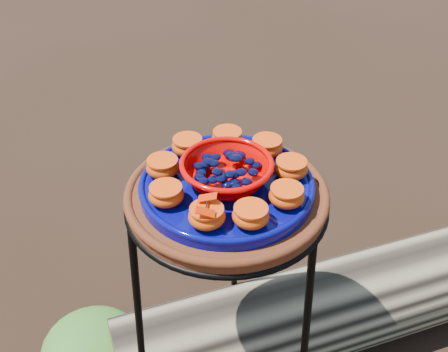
# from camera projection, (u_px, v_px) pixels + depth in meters

# --- Properties ---
(plant_stand) EXTENTS (0.44, 0.44, 0.70)m
(plant_stand) POSITION_uv_depth(u_px,v_px,m) (226.00, 318.00, 1.32)
(plant_stand) COLOR black
(plant_stand) RESTS_ON ground
(terracotta_saucer) EXTENTS (0.39, 0.39, 0.03)m
(terracotta_saucer) POSITION_uv_depth(u_px,v_px,m) (227.00, 198.00, 1.10)
(terracotta_saucer) COLOR #451A10
(terracotta_saucer) RESTS_ON plant_stand
(cobalt_plate) EXTENTS (0.34, 0.34, 0.02)m
(cobalt_plate) POSITION_uv_depth(u_px,v_px,m) (227.00, 187.00, 1.08)
(cobalt_plate) COLOR #070D55
(cobalt_plate) RESTS_ON terracotta_saucer
(red_bowl) EXTENTS (0.17, 0.17, 0.05)m
(red_bowl) POSITION_uv_depth(u_px,v_px,m) (227.00, 172.00, 1.06)
(red_bowl) COLOR #C50200
(red_bowl) RESTS_ON cobalt_plate
(glass_gems) EXTENTS (0.13, 0.13, 0.02)m
(glass_gems) POSITION_uv_depth(u_px,v_px,m) (227.00, 157.00, 1.04)
(glass_gems) COLOR black
(glass_gems) RESTS_ON red_bowl
(orange_half_0) EXTENTS (0.07, 0.07, 0.04)m
(orange_half_0) POSITION_uv_depth(u_px,v_px,m) (207.00, 216.00, 0.97)
(orange_half_0) COLOR #AB1C0C
(orange_half_0) RESTS_ON cobalt_plate
(orange_half_1) EXTENTS (0.07, 0.07, 0.04)m
(orange_half_1) POSITION_uv_depth(u_px,v_px,m) (251.00, 216.00, 0.97)
(orange_half_1) COLOR #AB1C0C
(orange_half_1) RESTS_ON cobalt_plate
(orange_half_2) EXTENTS (0.07, 0.07, 0.04)m
(orange_half_2) POSITION_uv_depth(u_px,v_px,m) (286.00, 196.00, 1.01)
(orange_half_2) COLOR #AB1C0C
(orange_half_2) RESTS_ON cobalt_plate
(orange_half_3) EXTENTS (0.07, 0.07, 0.04)m
(orange_half_3) POSITION_uv_depth(u_px,v_px,m) (291.00, 168.00, 1.08)
(orange_half_3) COLOR #AB1C0C
(orange_half_3) RESTS_ON cobalt_plate
(orange_half_4) EXTENTS (0.07, 0.07, 0.04)m
(orange_half_4) POSITION_uv_depth(u_px,v_px,m) (267.00, 147.00, 1.14)
(orange_half_4) COLOR #AB1C0C
(orange_half_4) RESTS_ON cobalt_plate
(orange_half_5) EXTENTS (0.07, 0.07, 0.04)m
(orange_half_5) POSITION_uv_depth(u_px,v_px,m) (227.00, 139.00, 1.17)
(orange_half_5) COLOR #AB1C0C
(orange_half_5) RESTS_ON cobalt_plate
(orange_half_6) EXTENTS (0.07, 0.07, 0.04)m
(orange_half_6) POSITION_uv_depth(u_px,v_px,m) (188.00, 146.00, 1.15)
(orange_half_6) COLOR #AB1C0C
(orange_half_6) RESTS_ON cobalt_plate
(orange_half_7) EXTENTS (0.07, 0.07, 0.04)m
(orange_half_7) POSITION_uv_depth(u_px,v_px,m) (163.00, 167.00, 1.09)
(orange_half_7) COLOR #AB1C0C
(orange_half_7) RESTS_ON cobalt_plate
(orange_half_8) EXTENTS (0.07, 0.07, 0.04)m
(orange_half_8) POSITION_uv_depth(u_px,v_px,m) (166.00, 195.00, 1.02)
(orange_half_8) COLOR #AB1C0C
(orange_half_8) RESTS_ON cobalt_plate
(butterfly) EXTENTS (0.07, 0.05, 0.01)m
(butterfly) POSITION_uv_depth(u_px,v_px,m) (207.00, 206.00, 0.96)
(butterfly) COLOR #C12100
(butterfly) RESTS_ON orange_half_0
(driftwood_log) EXTENTS (1.48, 0.98, 0.27)m
(driftwood_log) POSITION_uv_depth(u_px,v_px,m) (365.00, 297.00, 1.65)
(driftwood_log) COLOR black
(driftwood_log) RESTS_ON ground
(foliage_left) EXTENTS (0.29, 0.29, 0.14)m
(foliage_left) POSITION_uv_depth(u_px,v_px,m) (92.00, 347.00, 1.59)
(foliage_left) COLOR #2F6B25
(foliage_left) RESTS_ON ground
(foliage_back) EXTENTS (0.27, 0.27, 0.14)m
(foliage_back) POSITION_uv_depth(u_px,v_px,m) (201.00, 227.00, 1.99)
(foliage_back) COLOR #2F6B25
(foliage_back) RESTS_ON ground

